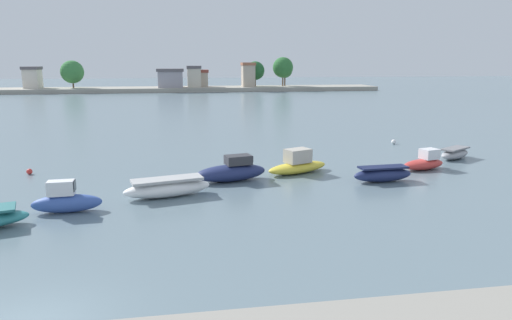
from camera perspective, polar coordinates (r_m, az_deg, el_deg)
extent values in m
ellipsoid|color=#3856A8|center=(24.62, -22.41, -5.00)|extent=(3.39, 1.16, 0.90)
cube|color=silver|center=(24.44, -23.05, -3.20)|extent=(1.27, 0.73, 0.72)
cube|color=black|center=(24.31, -21.64, -2.99)|extent=(0.11, 0.61, 0.50)
ellipsoid|color=white|center=(25.81, -10.92, -3.52)|extent=(5.00, 2.55, 0.89)
cube|color=#AFAFAF|center=(25.67, -10.97, -2.40)|extent=(4.02, 2.10, 0.15)
ellipsoid|color=navy|center=(28.64, -3.13, -1.60)|extent=(4.79, 2.60, 1.03)
cube|color=#333338|center=(28.61, -2.22, 0.03)|extent=(1.77, 1.34, 0.56)
cube|color=black|center=(28.87, -0.74, 0.26)|extent=(0.28, 0.91, 0.39)
ellipsoid|color=yellow|center=(30.81, 5.18, -0.94)|extent=(4.78, 3.12, 0.73)
cube|color=#BCB2A3|center=(30.64, 5.20, 0.54)|extent=(1.92, 1.64, 0.90)
cube|color=black|center=(31.11, 6.40, 0.86)|extent=(0.46, 0.95, 0.63)
ellipsoid|color=navy|center=(29.55, 15.45, -1.79)|extent=(3.87, 1.38, 0.85)
cube|color=#161E41|center=(29.44, 15.51, -0.88)|extent=(3.10, 1.15, 0.11)
ellipsoid|color=#C63833|center=(33.72, 20.06, -0.51)|extent=(3.54, 2.14, 0.71)
cube|color=silver|center=(33.91, 20.72, 0.72)|extent=(1.34, 1.19, 0.69)
cube|color=black|center=(34.30, 21.40, 0.91)|extent=(0.30, 0.83, 0.48)
ellipsoid|color=#9E9EA3|center=(38.25, 23.44, 0.68)|extent=(3.47, 2.75, 0.75)
cube|color=slate|center=(38.18, 23.49, 1.32)|extent=(2.80, 2.24, 0.12)
sphere|color=red|center=(33.82, -26.30, -1.29)|extent=(0.38, 0.38, 0.38)
sphere|color=white|center=(43.21, 16.72, 2.18)|extent=(0.42, 0.42, 0.42)
cube|color=#9E998C|center=(116.77, -11.56, 8.58)|extent=(107.88, 10.67, 1.03)
cube|color=beige|center=(122.47, -25.98, 9.04)|extent=(3.35, 4.50, 4.36)
cube|color=#565156|center=(122.41, -26.09, 10.22)|extent=(3.68, 4.95, 0.70)
cube|color=#99939E|center=(115.23, -10.57, 9.79)|extent=(5.87, 4.33, 3.82)
cube|color=#565156|center=(115.16, -10.61, 10.91)|extent=(6.46, 4.76, 0.70)
cube|color=beige|center=(116.21, -7.69, 10.07)|extent=(3.22, 3.77, 4.50)
cube|color=#565156|center=(116.15, -7.73, 11.35)|extent=(3.55, 4.15, 0.70)
cube|color=#B2A38E|center=(117.55, -6.95, 9.87)|extent=(3.72, 3.90, 3.51)
cube|color=brown|center=(117.48, -6.98, 10.89)|extent=(4.10, 4.28, 0.70)
cube|color=#B2A38E|center=(116.87, -0.98, 10.38)|extent=(3.02, 3.91, 5.28)
cube|color=#995B42|center=(116.81, -0.98, 11.84)|extent=(3.32, 4.30, 0.70)
cylinder|color=brown|center=(120.20, 3.34, 9.78)|extent=(0.36, 0.36, 2.63)
sphere|color=#2D6B33|center=(120.11, 3.36, 11.40)|extent=(5.21, 5.21, 5.21)
cylinder|color=brown|center=(121.20, 3.60, 9.75)|extent=(0.36, 0.36, 2.44)
sphere|color=#235B2D|center=(121.11, 3.61, 11.04)|extent=(3.80, 3.80, 3.80)
cylinder|color=brown|center=(119.20, -0.09, 9.64)|extent=(0.36, 0.36, 2.06)
sphere|color=#235B2D|center=(119.11, -0.09, 11.03)|extent=(4.69, 4.69, 4.69)
cylinder|color=brown|center=(119.86, -21.74, 8.70)|extent=(0.36, 0.36, 1.62)
sphere|color=#387A3D|center=(119.76, -21.85, 10.11)|extent=(5.41, 5.41, 5.41)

